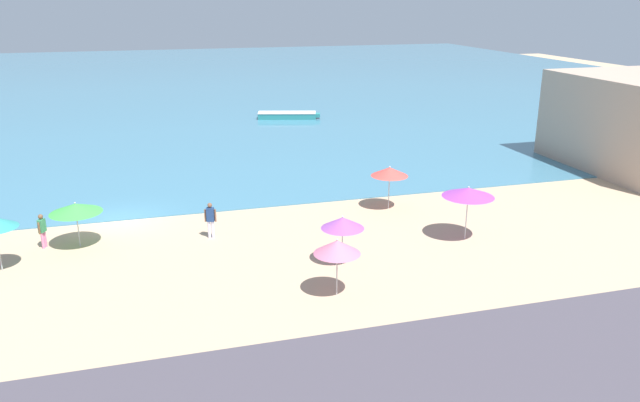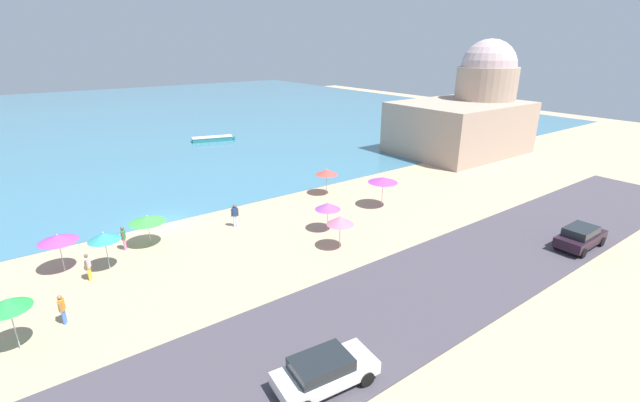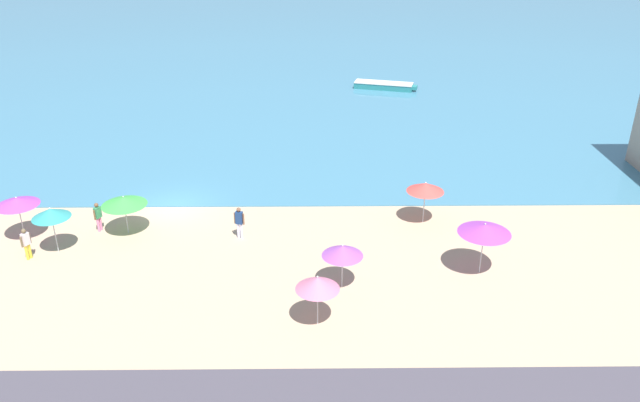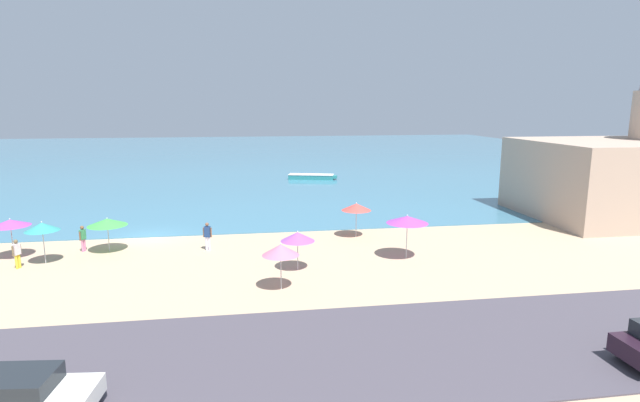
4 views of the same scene
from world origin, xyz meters
name	(u,v)px [view 2 (image 2 of 4)]	position (x,y,z in m)	size (l,w,h in m)	color
ground_plane	(163,224)	(0.00, 0.00, 0.00)	(160.00, 160.00, 0.00)	tan
sea	(63,122)	(0.00, 55.00, 0.03)	(150.00, 110.00, 0.05)	teal
coastal_road	(291,353)	(0.00, -18.00, 0.03)	(80.00, 8.00, 0.06)	#46414A
beach_umbrella_0	(7,304)	(-9.66, -10.42, 2.35)	(1.87, 1.87, 2.66)	#B2B2B7
beach_umbrella_1	(383,180)	(15.99, -7.22, 2.36)	(2.47, 2.47, 2.65)	#B2B2B7
beach_umbrella_2	(328,206)	(9.39, -8.37, 1.90)	(1.87, 1.87, 2.22)	#B2B2B7
beach_umbrella_3	(58,238)	(-7.03, -3.66, 2.16)	(2.20, 2.20, 2.43)	#B2B2B7
beach_umbrella_4	(340,220)	(8.25, -11.18, 2.03)	(1.83, 1.83, 2.37)	#B2B2B7
beach_umbrella_5	(147,219)	(-1.79, -3.07, 1.88)	(2.37, 2.37, 2.17)	#B2B2B7
beach_umbrella_6	(327,172)	(14.12, -2.01, 2.11)	(2.03, 2.03, 2.43)	#B2B2B7
beach_umbrella_7	(104,237)	(-4.79, -5.04, 2.18)	(1.87, 1.87, 2.49)	#B2B2B7
bather_0	(88,265)	(-5.97, -5.70, 0.93)	(0.36, 0.52, 1.66)	yellow
bather_1	(62,308)	(-7.75, -9.50, 0.89)	(0.32, 0.55, 1.59)	#4477DB
bather_2	(235,214)	(4.25, -3.72, 1.00)	(0.55, 0.31, 1.78)	silver
bather_3	(123,237)	(-3.36, -2.80, 0.92)	(0.34, 0.53, 1.64)	pink
parked_car_0	(580,237)	(21.16, -20.69, 0.85)	(4.07, 1.88, 1.51)	black
parked_car_1	(324,371)	(0.02, -20.40, 0.80)	(4.32, 2.25, 1.38)	silver
skiff_nearshore	(213,139)	(14.80, 25.09, 0.36)	(5.96, 2.91, 0.61)	teal
harbor_fortress	(470,113)	(39.13, 1.10, 4.71)	(16.06, 11.70, 13.44)	tan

